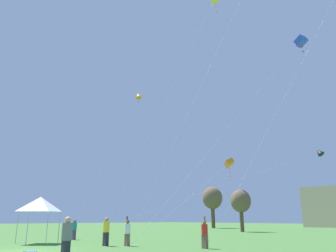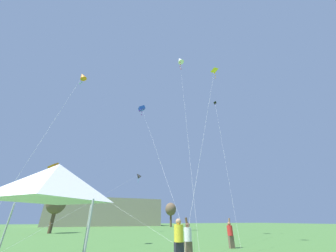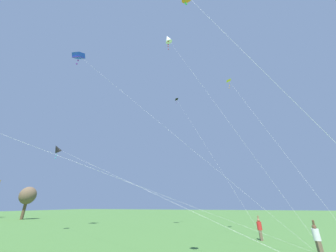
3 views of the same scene
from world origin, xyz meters
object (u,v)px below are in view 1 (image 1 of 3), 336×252
object	(u,v)px
festival_tent	(40,204)
kite_orange_diamond_1	(138,96)
person_teal_shirt	(74,229)
kite_blue_box_6	(301,41)
kite_black_diamond_2	(318,152)
person_yellow_shirt	(106,230)
person_red_shirt	(205,233)
person_white_shirt	(127,231)
kite_yellow_delta_5	(214,2)
kite_orange_box_0	(229,163)
person_grey_shirt	(67,237)

from	to	relation	value
festival_tent	kite_orange_diamond_1	size ratio (longest dim) A/B	0.22
person_teal_shirt	kite_blue_box_6	bearing A→B (deg)	67.95
festival_tent	kite_black_diamond_2	bearing A→B (deg)	72.57
person_yellow_shirt	kite_black_diamond_2	bearing A→B (deg)	-70.99
person_red_shirt	kite_blue_box_6	size ratio (longest dim) A/B	0.08
person_white_shirt	kite_blue_box_6	bearing A→B (deg)	-62.00
person_white_shirt	kite_orange_diamond_1	bearing A→B (deg)	-4.85
person_yellow_shirt	kite_blue_box_6	xyz separation A→B (m)	(3.16, 24.49, 21.94)
festival_tent	person_yellow_shirt	world-z (taller)	festival_tent
kite_orange_diamond_1	kite_black_diamond_2	bearing A→B (deg)	60.30
person_white_shirt	person_yellow_shirt	xyz separation A→B (m)	(-0.98, -1.01, 0.07)
kite_orange_diamond_1	kite_yellow_delta_5	size ratio (longest dim) A/B	0.85
person_red_shirt	kite_orange_diamond_1	size ratio (longest dim) A/B	0.13
kite_orange_box_0	person_yellow_shirt	bearing A→B (deg)	-68.42
person_white_shirt	kite_blue_box_6	xyz separation A→B (m)	(2.18, 23.48, 22.01)
kite_black_diamond_2	kite_blue_box_6	xyz separation A→B (m)	(-0.32, -0.21, 14.01)
kite_orange_diamond_1	kite_blue_box_6	size ratio (longest dim) A/B	0.60
kite_orange_diamond_1	kite_yellow_delta_5	world-z (taller)	kite_yellow_delta_5
person_yellow_shirt	kite_black_diamond_2	xyz separation A→B (m)	(3.48, 24.70, 7.93)
person_red_shirt	kite_orange_box_0	world-z (taller)	kite_orange_box_0
kite_orange_diamond_1	person_white_shirt	bearing A→B (deg)	-38.15
person_grey_shirt	person_white_shirt	xyz separation A→B (m)	(-5.32, 6.58, -0.07)
person_white_shirt	kite_orange_box_0	size ratio (longest dim) A/B	0.07
person_grey_shirt	kite_blue_box_6	xyz separation A→B (m)	(-3.14, 30.07, 21.94)
person_red_shirt	kite_blue_box_6	world-z (taller)	kite_blue_box_6
person_red_shirt	kite_black_diamond_2	bearing A→B (deg)	96.33
kite_yellow_delta_5	person_teal_shirt	bearing A→B (deg)	-169.14
kite_orange_box_0	kite_black_diamond_2	bearing A→B (deg)	-6.28
person_teal_shirt	person_grey_shirt	xyz separation A→B (m)	(13.70, -6.87, 0.09)
person_red_shirt	person_yellow_shirt	world-z (taller)	person_red_shirt
person_red_shirt	kite_yellow_delta_5	bearing A→B (deg)	26.86
festival_tent	person_teal_shirt	bearing A→B (deg)	120.45
kite_black_diamond_2	kite_blue_box_6	size ratio (longest dim) A/B	1.00
person_grey_shirt	kite_yellow_delta_5	size ratio (longest dim) A/B	0.10
kite_black_diamond_2	kite_orange_diamond_1	bearing A→B (deg)	-119.70
person_white_shirt	kite_black_diamond_2	distance (m)	25.13
person_grey_shirt	kite_black_diamond_2	world-z (taller)	kite_black_diamond_2
person_white_shirt	person_teal_shirt	bearing A→B (deg)	31.37
person_red_shirt	kite_orange_box_0	distance (m)	29.09
person_white_shirt	person_yellow_shirt	distance (m)	1.41
kite_orange_box_0	kite_yellow_delta_5	size ratio (longest dim) A/B	1.51
person_yellow_shirt	person_red_shirt	bearing A→B (deg)	-121.11
person_teal_shirt	kite_blue_box_6	size ratio (longest dim) A/B	0.07
person_yellow_shirt	person_white_shirt	bearing A→B (deg)	-107.22
person_red_shirt	person_white_shirt	distance (m)	5.20
person_grey_shirt	kite_orange_box_0	bearing A→B (deg)	62.69
kite_black_diamond_2	person_white_shirt	bearing A→B (deg)	-96.01
person_red_shirt	kite_orange_box_0	bearing A→B (deg)	125.72
person_red_shirt	kite_orange_diamond_1	distance (m)	18.32
kite_orange_box_0	kite_orange_diamond_1	world-z (taller)	kite_orange_diamond_1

